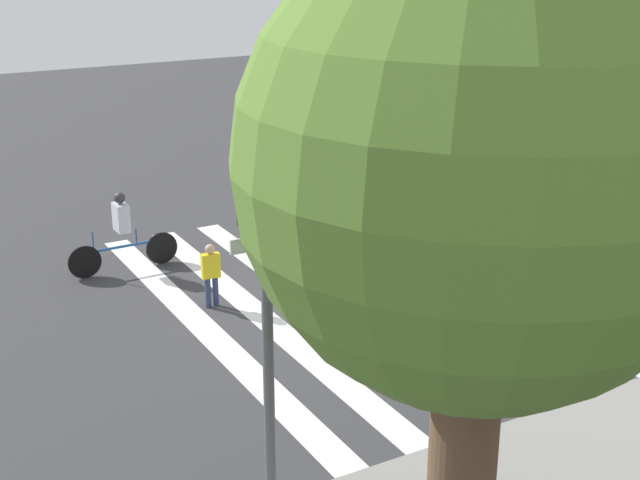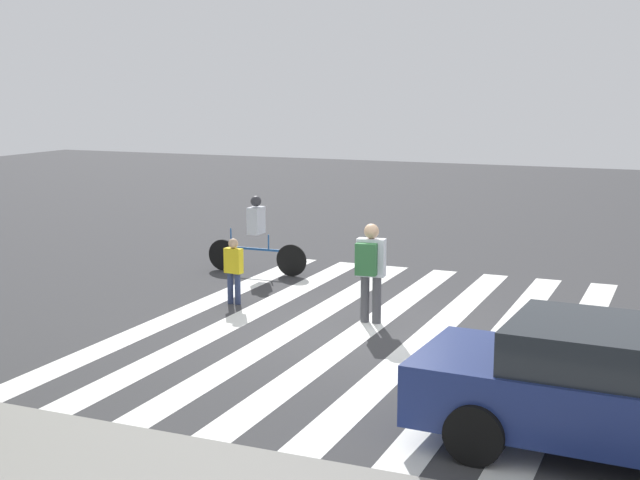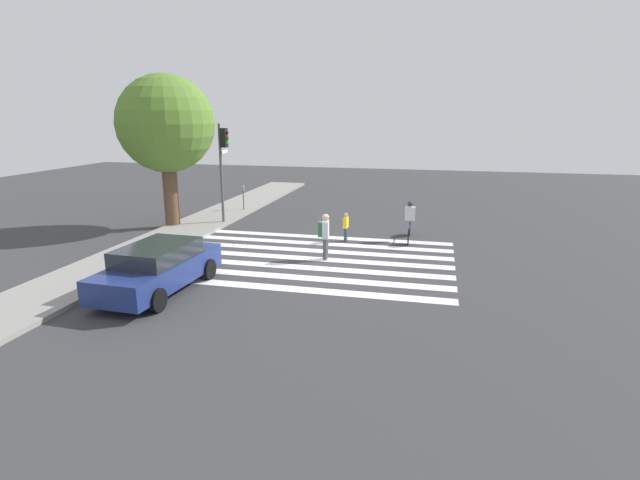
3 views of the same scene
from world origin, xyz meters
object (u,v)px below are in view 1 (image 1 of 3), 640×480
object	(u,v)px
pedestrian_adult_blue_shirt	(348,236)
pedestrian_child_with_backpack	(211,272)
traffic_light	(261,259)
cyclist_near_curb	(122,229)
street_tree	(481,168)

from	to	relation	value
pedestrian_adult_blue_shirt	pedestrian_child_with_backpack	xyz separation A→B (m)	(2.65, -0.27, -0.29)
traffic_light	cyclist_near_curb	world-z (taller)	traffic_light
street_tree	cyclist_near_curb	world-z (taller)	street_tree
traffic_light	pedestrian_child_with_backpack	bearing A→B (deg)	-107.01
traffic_light	cyclist_near_curb	bearing A→B (deg)	-96.78
pedestrian_child_with_backpack	cyclist_near_curb	world-z (taller)	cyclist_near_curb
street_tree	pedestrian_adult_blue_shirt	distance (m)	9.25
pedestrian_adult_blue_shirt	cyclist_near_curb	bearing A→B (deg)	135.07
traffic_light	pedestrian_child_with_backpack	size ratio (longest dim) A/B	3.89
traffic_light	pedestrian_child_with_backpack	xyz separation A→B (m)	(-1.82, -5.95, -2.54)
traffic_light	pedestrian_child_with_backpack	world-z (taller)	traffic_light
pedestrian_adult_blue_shirt	cyclist_near_curb	size ratio (longest dim) A/B	0.74
traffic_light	street_tree	xyz separation A→B (m)	(-1.03, 2.13, 1.33)
pedestrian_adult_blue_shirt	traffic_light	bearing A→B (deg)	-134.79
pedestrian_child_with_backpack	cyclist_near_curb	xyz separation A→B (m)	(0.82, -2.47, 0.20)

